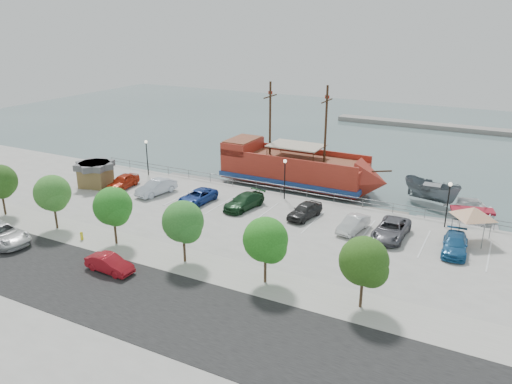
% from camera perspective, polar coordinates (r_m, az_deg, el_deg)
% --- Properties ---
extents(ground, '(160.00, 160.00, 0.00)m').
position_cam_1_polar(ground, '(47.32, -0.05, -4.33)').
color(ground, '#485C5D').
extents(land_slab, '(100.00, 58.00, 1.20)m').
position_cam_1_polar(land_slab, '(32.46, -18.29, -16.85)').
color(land_slab, gray).
rests_on(land_slab, ground).
extents(street, '(100.00, 8.00, 0.04)m').
position_cam_1_polar(street, '(35.07, -12.53, -12.10)').
color(street, black).
rests_on(street, land_slab).
extents(sidewalk, '(100.00, 4.00, 0.05)m').
position_cam_1_polar(sidewalk, '(39.17, -6.91, -8.18)').
color(sidewalk, '#9F9C8F').
rests_on(sidewalk, land_slab).
extents(seawall_railing, '(50.00, 0.06, 1.00)m').
position_cam_1_polar(seawall_railing, '(53.31, 3.84, 0.19)').
color(seawall_railing, slate).
rests_on(seawall_railing, land_slab).
extents(far_shore, '(40.00, 3.00, 0.80)m').
position_cam_1_polar(far_shore, '(95.75, 21.13, 6.91)').
color(far_shore, gray).
rests_on(far_shore, ground).
extents(pirate_ship, '(20.04, 5.75, 12.61)m').
position_cam_1_polar(pirate_ship, '(58.30, 5.64, 2.44)').
color(pirate_ship, '#A52B1D').
rests_on(pirate_ship, ground).
extents(patrol_boat, '(6.96, 4.80, 2.52)m').
position_cam_1_polar(patrol_boat, '(56.30, 19.39, -0.14)').
color(patrol_boat, slate).
rests_on(patrol_boat, ground).
extents(speedboat, '(6.46, 7.89, 1.43)m').
position_cam_1_polar(speedboat, '(53.50, 23.45, -2.31)').
color(speedboat, white).
rests_on(speedboat, ground).
extents(dock_west, '(7.86, 2.51, 0.44)m').
position_cam_1_polar(dock_west, '(61.03, -7.04, 1.31)').
color(dock_west, gray).
rests_on(dock_west, ground).
extents(dock_mid, '(6.35, 2.21, 0.36)m').
position_cam_1_polar(dock_mid, '(52.35, 13.59, -2.29)').
color(dock_mid, slate).
rests_on(dock_mid, ground).
extents(dock_east, '(7.59, 2.99, 0.42)m').
position_cam_1_polar(dock_east, '(51.29, 21.90, -3.62)').
color(dock_east, gray).
rests_on(dock_east, ground).
extents(shed, '(4.03, 4.03, 2.73)m').
position_cam_1_polar(shed, '(58.69, -17.88, 2.03)').
color(shed, olive).
rests_on(shed, land_slab).
extents(canopy_tent, '(4.76, 4.76, 3.43)m').
position_cam_1_polar(canopy_tent, '(45.58, 23.69, -1.61)').
color(canopy_tent, slate).
rests_on(canopy_tent, land_slab).
extents(street_van, '(6.22, 3.46, 1.65)m').
position_cam_1_polar(street_van, '(47.15, -27.15, -4.29)').
color(street_van, silver).
rests_on(street_van, street).
extents(street_sedan, '(4.00, 1.55, 1.30)m').
position_cam_1_polar(street_sedan, '(39.14, -16.39, -7.87)').
color(street_sedan, '#A6141D').
rests_on(street_sedan, street).
extents(fire_hydrant, '(0.26, 0.26, 0.76)m').
position_cam_1_polar(fire_hydrant, '(45.22, -19.30, -4.72)').
color(fire_hydrant, yellow).
rests_on(fire_hydrant, sidewalk).
extents(lamp_post_left, '(0.36, 0.36, 4.28)m').
position_cam_1_polar(lamp_post_left, '(60.75, -12.39, 4.57)').
color(lamp_post_left, black).
rests_on(lamp_post_left, land_slab).
extents(lamp_post_mid, '(0.36, 0.36, 4.28)m').
position_cam_1_polar(lamp_post_mid, '(51.43, 3.31, 2.30)').
color(lamp_post_mid, black).
rests_on(lamp_post_mid, land_slab).
extents(lamp_post_right, '(0.36, 0.36, 4.28)m').
position_cam_1_polar(lamp_post_right, '(47.53, 21.16, -0.49)').
color(lamp_post_right, black).
rests_on(lamp_post_right, land_slab).
extents(tree_a, '(3.30, 3.20, 5.00)m').
position_cam_1_polar(tree_a, '(52.69, -27.19, 0.94)').
color(tree_a, '#473321').
rests_on(tree_a, sidewalk).
extents(tree_b, '(3.30, 3.20, 5.00)m').
position_cam_1_polar(tree_b, '(47.31, -22.19, -0.26)').
color(tree_b, '#473321').
rests_on(tree_b, sidewalk).
extents(tree_c, '(3.30, 3.20, 5.00)m').
position_cam_1_polar(tree_c, '(42.41, -15.97, -1.74)').
color(tree_c, '#473321').
rests_on(tree_c, sidewalk).
extents(tree_d, '(3.30, 3.20, 5.00)m').
position_cam_1_polar(tree_d, '(38.17, -8.23, -3.56)').
color(tree_d, '#473321').
rests_on(tree_d, sidewalk).
extents(tree_e, '(3.30, 3.20, 5.00)m').
position_cam_1_polar(tree_e, '(34.83, 1.25, -5.68)').
color(tree_e, '#473321').
rests_on(tree_e, sidewalk).
extents(tree_f, '(3.30, 3.20, 5.00)m').
position_cam_1_polar(tree_f, '(32.67, 12.42, -7.97)').
color(tree_f, '#473321').
rests_on(tree_f, sidewalk).
extents(parked_car_a, '(2.22, 4.59, 1.51)m').
position_cam_1_polar(parked_car_a, '(57.31, -14.95, 1.18)').
color(parked_car_a, '#AC270F').
rests_on(parked_car_a, land_slab).
extents(parked_car_b, '(2.51, 4.94, 1.55)m').
position_cam_1_polar(parked_car_b, '(54.45, -11.34, 0.53)').
color(parked_car_b, silver).
rests_on(parked_car_b, land_slab).
extents(parked_car_c, '(2.49, 4.95, 1.34)m').
position_cam_1_polar(parked_car_c, '(51.26, -6.70, -0.54)').
color(parked_car_c, navy).
rests_on(parked_car_c, land_slab).
extents(parked_car_d, '(2.90, 5.27, 1.44)m').
position_cam_1_polar(parked_car_d, '(49.50, -1.38, -1.08)').
color(parked_car_d, '#163A1D').
rests_on(parked_car_d, land_slab).
extents(parked_car_e, '(2.46, 4.58, 1.48)m').
position_cam_1_polar(parked_car_e, '(47.40, 5.59, -2.11)').
color(parked_car_e, '#252525').
rests_on(parked_car_e, land_slab).
extents(parked_car_f, '(2.12, 4.30, 1.36)m').
position_cam_1_polar(parked_car_f, '(45.15, 11.06, -3.61)').
color(parked_car_f, silver).
rests_on(parked_car_f, land_slab).
extents(parked_car_g, '(2.62, 5.43, 1.49)m').
position_cam_1_polar(parked_car_g, '(44.62, 15.20, -4.14)').
color(parked_car_g, '#56555C').
rests_on(parked_car_g, land_slab).
extents(parked_car_h, '(2.25, 4.83, 1.36)m').
position_cam_1_polar(parked_car_h, '(43.56, 21.78, -5.59)').
color(parked_car_h, '#1F598D').
rests_on(parked_car_h, land_slab).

